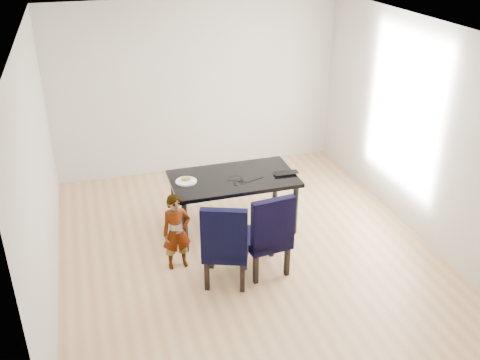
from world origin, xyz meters
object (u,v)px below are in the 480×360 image
object	(u,v)px
laptop	(285,172)
chair_right	(264,231)
child	(177,232)
chair_left	(226,241)
dining_table	(233,203)
plate	(186,181)

from	to	relation	value
laptop	chair_right	bearing A→B (deg)	59.54
child	chair_left	bearing A→B (deg)	-44.69
chair_left	child	size ratio (longest dim) A/B	1.10
dining_table	plate	bearing A→B (deg)	176.51
laptop	dining_table	bearing A→B (deg)	-3.79
chair_left	child	distance (m)	0.64
chair_left	chair_right	xyz separation A→B (m)	(0.47, 0.06, 0.00)
child	plate	size ratio (longest dim) A/B	3.51
child	laptop	distance (m)	1.68
dining_table	chair_right	distance (m)	1.01
child	plate	bearing A→B (deg)	64.87
dining_table	laptop	bearing A→B (deg)	-6.26
dining_table	laptop	distance (m)	0.79
laptop	plate	bearing A→B (deg)	-2.49
dining_table	chair_left	bearing A→B (deg)	-110.20
child	laptop	bearing A→B (deg)	16.44
chair_left	dining_table	bearing A→B (deg)	90.66
chair_right	laptop	xyz separation A→B (m)	(0.60, 0.93, 0.24)
child	laptop	world-z (taller)	child
chair_right	chair_left	bearing A→B (deg)	-178.31
child	plate	distance (m)	0.79
chair_right	plate	xyz separation A→B (m)	(-0.68, 1.04, 0.24)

